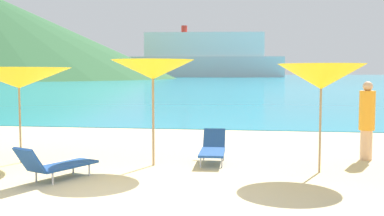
% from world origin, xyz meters
% --- Properties ---
extents(ground_plane, '(50.00, 100.00, 0.30)m').
position_xyz_m(ground_plane, '(0.00, 10.00, -0.15)').
color(ground_plane, beige).
extents(ocean_water, '(650.00, 440.00, 0.02)m').
position_xyz_m(ocean_water, '(0.00, 229.52, 0.01)').
color(ocean_water, teal).
rests_on(ocean_water, ground_plane).
extents(umbrella_1, '(2.46, 2.46, 2.12)m').
position_xyz_m(umbrella_1, '(-3.22, 2.92, 1.89)').
color(umbrella_1, '#9E7F59').
rests_on(umbrella_1, ground_plane).
extents(umbrella_2, '(1.94, 1.94, 2.28)m').
position_xyz_m(umbrella_2, '(-0.22, 3.06, 2.07)').
color(umbrella_2, '#9E7F59').
rests_on(umbrella_2, ground_plane).
extents(umbrella_3, '(1.84, 1.84, 2.18)m').
position_xyz_m(umbrella_3, '(3.25, 2.85, 1.93)').
color(umbrella_3, '#9E7F59').
rests_on(umbrella_3, ground_plane).
extents(lounge_chair_1, '(0.58, 1.55, 0.68)m').
position_xyz_m(lounge_chair_1, '(1.02, 3.60, 0.32)').
color(lounge_chair_1, '#1E478C').
rests_on(lounge_chair_1, ground_plane).
extents(lounge_chair_4, '(1.14, 1.69, 0.71)m').
position_xyz_m(lounge_chair_4, '(-1.70, 1.40, 0.31)').
color(lounge_chair_4, '#1E478C').
rests_on(lounge_chair_4, ground_plane).
extents(beachgoer_0, '(0.35, 0.35, 1.81)m').
position_xyz_m(beachgoer_0, '(4.48, 4.41, 0.96)').
color(beachgoer_0, '#DBAA84').
rests_on(beachgoer_0, ground_plane).
extents(cruise_ship, '(69.33, 13.79, 22.34)m').
position_xyz_m(cruise_ship, '(-22.94, 196.39, 8.55)').
color(cruise_ship, silver).
rests_on(cruise_ship, ocean_water).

